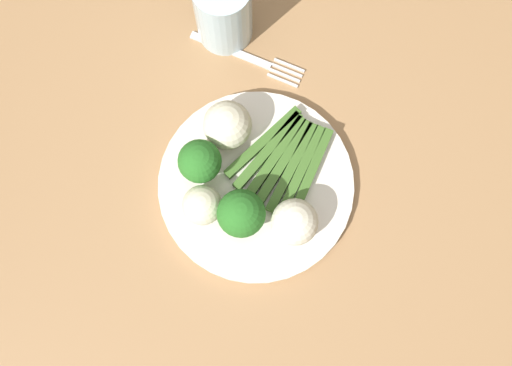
# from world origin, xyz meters

# --- Properties ---
(ground_plane) EXTENTS (6.00, 6.00, 0.02)m
(ground_plane) POSITION_xyz_m (0.00, 0.00, -0.01)
(ground_plane) COLOR #B7A88E
(dining_table) EXTENTS (1.15, 0.92, 0.76)m
(dining_table) POSITION_xyz_m (0.00, 0.00, 0.64)
(dining_table) COLOR #9E754C
(dining_table) RESTS_ON ground_plane
(plate) EXTENTS (0.25, 0.25, 0.01)m
(plate) POSITION_xyz_m (-0.05, 0.02, 0.76)
(plate) COLOR silver
(plate) RESTS_ON dining_table
(asparagus_bundle) EXTENTS (0.15, 0.12, 0.01)m
(asparagus_bundle) POSITION_xyz_m (-0.09, 0.05, 0.78)
(asparagus_bundle) COLOR #3D6626
(asparagus_bundle) RESTS_ON plate
(broccoli_outer_edge) EXTENTS (0.06, 0.06, 0.07)m
(broccoli_outer_edge) POSITION_xyz_m (-0.00, 0.02, 0.81)
(broccoli_outer_edge) COLOR #568E33
(broccoli_outer_edge) RESTS_ON plate
(broccoli_left) EXTENTS (0.05, 0.05, 0.07)m
(broccoli_left) POSITION_xyz_m (-0.05, -0.05, 0.81)
(broccoli_left) COLOR #568E33
(broccoli_left) RESTS_ON plate
(cauliflower_back) EXTENTS (0.05, 0.05, 0.05)m
(cauliflower_back) POSITION_xyz_m (0.00, -0.03, 0.80)
(cauliflower_back) COLOR beige
(cauliflower_back) RESTS_ON plate
(cauliflower_edge) EXTENTS (0.06, 0.06, 0.06)m
(cauliflower_edge) POSITION_xyz_m (-0.11, -0.03, 0.80)
(cauliflower_edge) COLOR beige
(cauliflower_edge) RESTS_ON plate
(cauliflower_near_center) EXTENTS (0.06, 0.06, 0.06)m
(cauliflower_near_center) POSITION_xyz_m (-0.01, 0.08, 0.80)
(cauliflower_near_center) COLOR silver
(cauliflower_near_center) RESTS_ON plate
(fork) EXTENTS (0.04, 0.17, 0.00)m
(fork) POSITION_xyz_m (-0.22, -0.04, 0.76)
(fork) COLOR silver
(fork) RESTS_ON dining_table
(water_glass) EXTENTS (0.08, 0.08, 0.11)m
(water_glass) POSITION_xyz_m (-0.25, -0.08, 0.81)
(water_glass) COLOR silver
(water_glass) RESTS_ON dining_table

